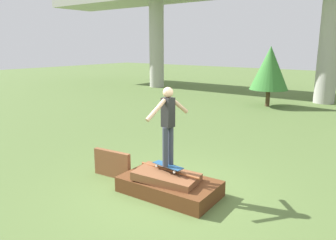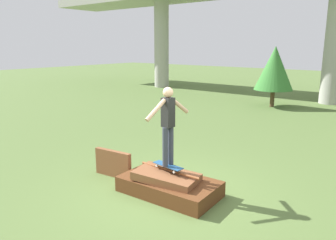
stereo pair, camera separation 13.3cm
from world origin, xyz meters
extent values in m
plane|color=#567038|center=(0.00, 0.00, 0.00)|extent=(80.00, 80.00, 0.00)
cube|color=#5B3319|center=(0.00, 0.00, 0.17)|extent=(2.18, 1.28, 0.34)
cube|color=brown|center=(0.00, -0.10, 0.43)|extent=(1.48, 1.01, 0.24)
cylinder|color=brown|center=(0.00, 0.00, 0.54)|extent=(1.54, 0.05, 0.05)
cube|color=brown|center=(-1.69, -0.09, 0.33)|extent=(1.06, 0.23, 0.66)
cube|color=#23517F|center=(-0.03, -0.01, 0.65)|extent=(0.76, 0.28, 0.01)
cylinder|color=silver|center=(0.24, 0.05, 0.60)|extent=(0.06, 0.04, 0.05)
cylinder|color=silver|center=(0.22, -0.12, 0.60)|extent=(0.06, 0.04, 0.05)
cylinder|color=silver|center=(-0.28, 0.11, 0.60)|extent=(0.06, 0.04, 0.05)
cylinder|color=silver|center=(-0.30, -0.07, 0.60)|extent=(0.06, 0.04, 0.05)
cylinder|color=#383D4C|center=(-0.02, 0.08, 1.08)|extent=(0.12, 0.12, 0.85)
cylinder|color=#383D4C|center=(-0.04, -0.09, 1.08)|extent=(0.12, 0.12, 0.85)
cube|color=black|center=(-0.03, -0.01, 1.82)|extent=(0.24, 0.23, 0.62)
sphere|color=tan|center=(-0.03, -0.01, 2.24)|extent=(0.22, 0.22, 0.22)
cylinder|color=tan|center=(0.01, 0.34, 1.92)|extent=(0.14, 0.55, 0.41)
cylinder|color=tan|center=(-0.07, -0.36, 1.92)|extent=(0.14, 0.55, 0.41)
cylinder|color=#A8A59E|center=(-12.10, 14.53, 3.18)|extent=(1.10, 1.10, 6.37)
cylinder|color=#A8A59E|center=(0.00, 14.53, 3.18)|extent=(1.10, 1.10, 6.37)
cylinder|color=#4C3823|center=(-2.14, 11.58, 0.45)|extent=(0.22, 0.22, 0.90)
cone|color=#387A33|center=(-2.14, 11.58, 2.03)|extent=(1.98, 1.98, 2.25)
camera|label=1|loc=(3.98, -5.32, 3.18)|focal=35.00mm
camera|label=2|loc=(4.09, -5.24, 3.18)|focal=35.00mm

